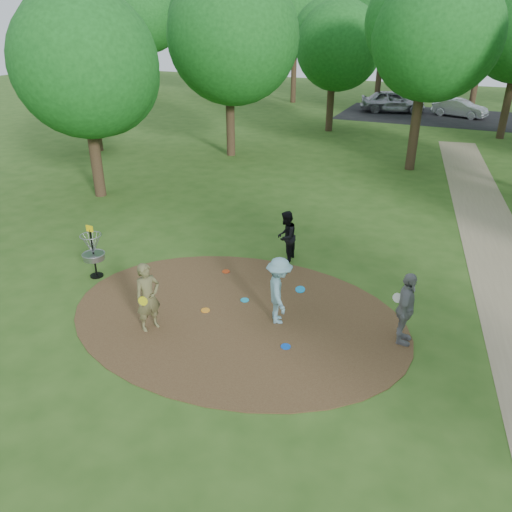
% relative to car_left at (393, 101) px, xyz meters
% --- Properties ---
extents(ground, '(100.00, 100.00, 0.00)m').
position_rel_car_left_xyz_m(ground, '(1.49, -30.42, -0.81)').
color(ground, '#2D5119').
rests_on(ground, ground).
extents(dirt_clearing, '(8.40, 8.40, 0.02)m').
position_rel_car_left_xyz_m(dirt_clearing, '(1.49, -30.42, -0.80)').
color(dirt_clearing, '#47301C').
rests_on(dirt_clearing, ground).
extents(parking_lot, '(14.00, 8.00, 0.01)m').
position_rel_car_left_xyz_m(parking_lot, '(3.49, -0.42, -0.80)').
color(parking_lot, black).
rests_on(parking_lot, ground).
extents(player_observer_with_disc, '(0.63, 0.73, 1.68)m').
position_rel_car_left_xyz_m(player_observer_with_disc, '(-0.12, -31.69, 0.03)').
color(player_observer_with_disc, brown).
rests_on(player_observer_with_disc, ground).
extents(player_throwing_with_disc, '(1.16, 1.24, 1.66)m').
position_rel_car_left_xyz_m(player_throwing_with_disc, '(2.51, -30.21, 0.02)').
color(player_throwing_with_disc, '#7EB0BC').
rests_on(player_throwing_with_disc, ground).
extents(player_walking_with_disc, '(0.61, 0.77, 1.55)m').
position_rel_car_left_xyz_m(player_walking_with_disc, '(1.51, -27.04, -0.04)').
color(player_walking_with_disc, black).
rests_on(player_walking_with_disc, ground).
extents(player_waiting_with_disc, '(0.53, 1.02, 1.73)m').
position_rel_car_left_xyz_m(player_waiting_with_disc, '(5.35, -29.91, 0.06)').
color(player_waiting_with_disc, gray).
rests_on(player_waiting_with_disc, ground).
extents(disc_ground_cyan, '(0.22, 0.22, 0.02)m').
position_rel_car_left_xyz_m(disc_ground_cyan, '(1.38, -29.69, -0.78)').
color(disc_ground_cyan, '#19A5CE').
rests_on(disc_ground_cyan, dirt_clearing).
extents(disc_ground_blue, '(0.22, 0.22, 0.02)m').
position_rel_car_left_xyz_m(disc_ground_blue, '(3.05, -31.14, -0.78)').
color(disc_ground_blue, blue).
rests_on(disc_ground_blue, dirt_clearing).
extents(disc_ground_red, '(0.22, 0.22, 0.02)m').
position_rel_car_left_xyz_m(disc_ground_red, '(0.23, -28.46, -0.78)').
color(disc_ground_red, '#C53B13').
rests_on(disc_ground_red, dirt_clearing).
extents(car_left, '(5.06, 2.98, 1.62)m').
position_rel_car_left_xyz_m(car_left, '(0.00, 0.00, 0.00)').
color(car_left, '#929298').
rests_on(car_left, ground).
extents(car_right, '(3.98, 2.35, 1.24)m').
position_rel_car_left_xyz_m(car_right, '(4.78, -0.01, -0.19)').
color(car_right, '#A9ABB1').
rests_on(car_right, ground).
extents(disc_ground_orange, '(0.22, 0.22, 0.02)m').
position_rel_car_left_xyz_m(disc_ground_orange, '(0.69, -30.53, -0.78)').
color(disc_ground_orange, orange).
rests_on(disc_ground_orange, dirt_clearing).
extents(disc_golf_basket, '(0.63, 0.63, 1.54)m').
position_rel_car_left_xyz_m(disc_golf_basket, '(-3.01, -30.12, 0.07)').
color(disc_golf_basket, black).
rests_on(disc_golf_basket, ground).
extents(tree_ring, '(37.09, 45.52, 9.34)m').
position_rel_car_left_xyz_m(tree_ring, '(3.75, -19.54, 4.41)').
color(tree_ring, '#332316').
rests_on(tree_ring, ground).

